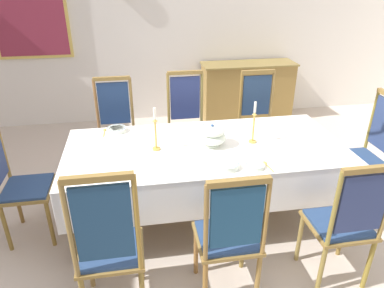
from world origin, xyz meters
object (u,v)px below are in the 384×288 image
Objects in this scene: bowl_near_right at (117,129)px; bowl_far_left at (196,126)px; chair_south_c at (345,221)px; chair_north_c at (258,119)px; candlestick_west at (156,133)px; sideboard at (247,91)px; chair_north_b at (187,123)px; chair_head_west at (18,182)px; bowl_near_left at (255,165)px; chair_north_a at (116,129)px; candlestick_east at (254,126)px; chair_south_b at (230,235)px; chair_head_east at (367,150)px; soup_tureen at (212,135)px; spoon_primary at (266,164)px; framed_painting at (28,7)px; chair_south_a at (109,245)px; dining_table at (205,153)px; spoon_secondary at (105,131)px; bowl_far_right at (228,165)px.

bowl_near_right reaches higher than bowl_far_left.
chair_north_c reaches higher than chair_south_c.
candlestick_west is 2.93m from sideboard.
chair_head_west is at bearing 30.80° from chair_north_b.
chair_south_c reaches higher than bowl_near_left.
chair_north_a reaches higher than bowl_near_left.
bowl_far_left is at bearing 145.60° from chair_north_a.
sideboard is (1.18, 2.00, -0.35)m from bowl_far_left.
chair_south_b is at bearing -115.63° from candlestick_east.
candlestick_west is at bearing 180.00° from candlestick_east.
candlestick_east reaches higher than chair_north_a.
chair_head_east reaches higher than bowl_near_left.
chair_head_east is at bearing -0.00° from soup_tureen.
spoon_primary is 2.93m from sideboard.
chair_north_b reaches higher than chair_north_c.
chair_south_c is at bearing 68.85° from chair_head_west.
candlestick_east is at bearing -48.15° from framed_painting.
bowl_far_left is 3.11m from framed_painting.
framed_painting reaches higher than chair_south_a.
chair_south_a reaches higher than soup_tureen.
bowl_near_left is 2.99m from sideboard.
chair_head_east is at bearing 50.15° from chair_south_c.
dining_table is 2.12× the size of chair_head_east.
chair_south_b is 1.62m from bowl_near_right.
chair_south_b reaches higher than spoon_secondary.
framed_painting is at bearing 130.51° from bowl_far_left.
framed_painting reaches higher than chair_north_c.
chair_north_a is 0.56m from bowl_near_right.
chair_north_a is 4.55× the size of soup_tureen.
chair_north_a is 0.81m from chair_north_b.
candlestick_east is at bearing 50.84° from bowl_far_right.
chair_north_a is at bearing 132.76° from soup_tureen.
chair_south_c is 6.18× the size of spoon_primary.
spoon_primary is (-0.42, 0.54, 0.21)m from chair_south_c.
chair_south_b is 3.56m from sideboard.
chair_south_a is at bearing -155.58° from bowl_near_left.
chair_south_a is 6.76× the size of spoon_secondary.
framed_painting is (-2.26, 3.10, 0.94)m from bowl_near_left.
chair_south_b is 0.76× the size of sideboard.
dining_table is at bearing 128.29° from spoon_primary.
bowl_far_left is at bearing 97.86° from bowl_far_right.
bowl_far_right is at bearing 69.32° from sideboard.
dining_table is at bearing 90.00° from chair_head_west.
chair_north_a is (0.00, 1.93, -0.02)m from chair_south_a.
chair_north_c is 1.07× the size of chair_head_west.
bowl_near_left is 0.84× the size of bowl_far_right.
chair_south_c is 4.35× the size of soup_tureen.
candlestick_east is at bearing 115.51° from chair_north_b.
chair_south_a is 1.02× the size of chair_north_b.
bowl_near_right is (-1.11, 0.89, 0.01)m from bowl_near_left.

